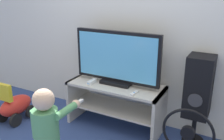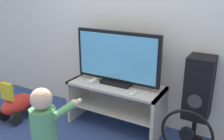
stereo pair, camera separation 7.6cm
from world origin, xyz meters
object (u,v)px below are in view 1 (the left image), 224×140
(game_console, at_px, (92,82))
(ride_on_toy, at_px, (16,106))
(speaker_tower, at_px, (199,88))
(television, at_px, (117,59))
(remote_primary, at_px, (134,93))
(floor_fan, at_px, (187,140))
(child, at_px, (47,127))

(game_console, height_order, ride_on_toy, game_console)
(speaker_tower, xyz_separation_m, ride_on_toy, (-2.16, -0.62, -0.45))
(television, xyz_separation_m, remote_primary, (0.31, -0.19, -0.31))
(game_console, distance_m, remote_primary, 0.59)
(floor_fan, relative_size, ride_on_toy, 1.11)
(remote_primary, bearing_deg, game_console, 174.52)
(speaker_tower, bearing_deg, game_console, -169.12)
(television, distance_m, speaker_tower, 0.97)
(game_console, relative_size, child, 0.18)
(child, bearing_deg, television, 83.54)
(child, distance_m, ride_on_toy, 1.28)
(ride_on_toy, bearing_deg, child, -27.69)
(game_console, bearing_deg, child, -81.28)
(remote_primary, height_order, child, child)
(child, height_order, ride_on_toy, child)
(remote_primary, xyz_separation_m, floor_fan, (0.64, -0.16, -0.30))
(television, xyz_separation_m, ride_on_toy, (-1.22, -0.52, -0.68))
(television, height_order, remote_primary, television)
(child, distance_m, speaker_tower, 1.61)
(speaker_tower, distance_m, floor_fan, 0.59)
(child, relative_size, speaker_tower, 0.87)
(child, bearing_deg, floor_fan, 35.01)
(television, xyz_separation_m, game_console, (-0.27, -0.13, -0.30))
(game_console, bearing_deg, floor_fan, -9.98)
(ride_on_toy, bearing_deg, game_console, 22.34)
(game_console, relative_size, speaker_tower, 0.15)
(remote_primary, bearing_deg, speaker_tower, 24.77)
(remote_primary, relative_size, floor_fan, 0.22)
(television, distance_m, floor_fan, 1.18)
(remote_primary, relative_size, child, 0.15)
(game_console, distance_m, floor_fan, 1.28)
(television, relative_size, child, 1.22)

